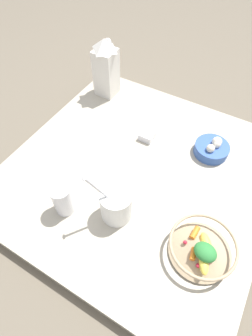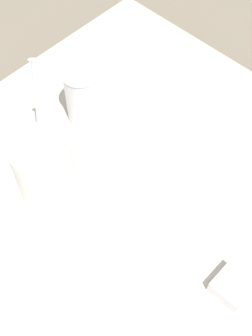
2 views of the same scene
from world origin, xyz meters
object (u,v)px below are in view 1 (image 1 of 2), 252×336
at_px(fruit_bowl, 202,248).
at_px(milk_carton, 106,68).
at_px(spice_jar, 147,136).
at_px(drinking_cup, 63,199).
at_px(yogurt_tub, 116,204).
at_px(garlic_bowl, 212,149).

xyz_separation_m(fruit_bowl, milk_carton, (0.69, -0.54, 0.10)).
relative_size(milk_carton, spice_jar, 4.77).
xyz_separation_m(drinking_cup, spice_jar, (-0.09, -0.45, -0.05)).
bearing_deg(fruit_bowl, yogurt_tub, 2.79).
height_order(drinking_cup, spice_jar, drinking_cup).
xyz_separation_m(milk_carton, yogurt_tub, (-0.39, 0.55, -0.07)).
xyz_separation_m(fruit_bowl, drinking_cup, (0.46, 0.09, 0.03)).
bearing_deg(milk_carton, drinking_cup, 110.08).
height_order(yogurt_tub, drinking_cup, yogurt_tub).
bearing_deg(drinking_cup, garlic_bowl, -124.96).
relative_size(milk_carton, garlic_bowl, 1.98).
distance_m(fruit_bowl, drinking_cup, 0.47).
xyz_separation_m(spice_jar, garlic_bowl, (-0.26, -0.06, 0.01)).
relative_size(fruit_bowl, spice_jar, 3.64).
bearing_deg(yogurt_tub, garlic_bowl, -113.53).
bearing_deg(milk_carton, fruit_bowl, 142.05).
bearing_deg(garlic_bowl, drinking_cup, 55.04).
bearing_deg(fruit_bowl, garlic_bowl, -75.28).
bearing_deg(drinking_cup, milk_carton, -69.92).
height_order(fruit_bowl, spice_jar, fruit_bowl).
bearing_deg(milk_carton, garlic_bowl, 168.18).
height_order(milk_carton, drinking_cup, milk_carton).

